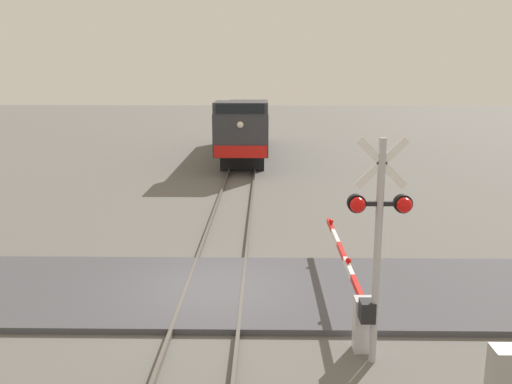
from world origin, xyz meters
The scene contains 7 objects.
ground_plane centered at (0.00, 0.00, 0.00)m, with size 160.00×160.00×0.00m, color #605E59.
rail_track_left centered at (-0.72, 0.00, 0.07)m, with size 0.08×80.00×0.15m, color #59544C.
rail_track_right centered at (0.72, 0.00, 0.07)m, with size 0.08×80.00×0.15m, color #59544C.
road_surface centered at (0.00, 0.00, 0.07)m, with size 36.00×4.60×0.14m, color #47474C.
locomotive centered at (0.00, 23.09, 2.02)m, with size 2.93×16.15×3.92m.
crossing_signal centered at (3.36, -3.32, 2.74)m, with size 1.18×0.33×4.36m.
crossing_gate centered at (3.24, -1.87, 0.77)m, with size 0.36×6.73×1.22m.
Camera 1 is at (1.26, -12.97, 5.48)m, focal length 38.37 mm.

